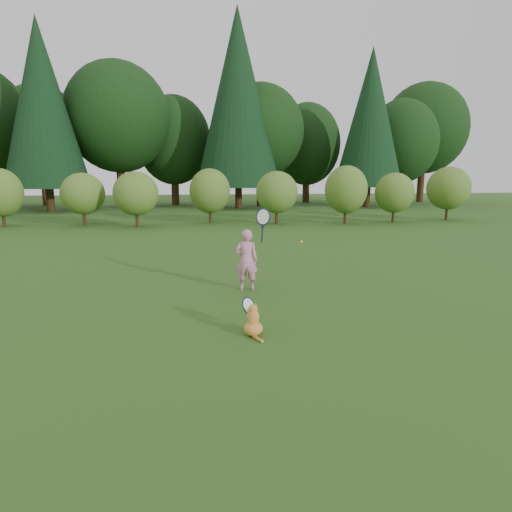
{
  "coord_description": "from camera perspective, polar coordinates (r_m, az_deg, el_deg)",
  "views": [
    {
      "loc": [
        -1.06,
        -7.1,
        2.17
      ],
      "look_at": [
        0.2,
        0.8,
        0.7
      ],
      "focal_mm": 30.0,
      "sensor_mm": 36.0,
      "label": 1
    }
  ],
  "objects": [
    {
      "name": "ground",
      "position": [
        7.49,
        -0.55,
        -6.41
      ],
      "size": [
        100.0,
        100.0,
        0.0
      ],
      "primitive_type": "plane",
      "color": "#254E16",
      "rests_on": "ground"
    },
    {
      "name": "shrub_row",
      "position": [
        20.14,
        -6.1,
        8.16
      ],
      "size": [
        28.0,
        3.0,
        2.8
      ],
      "primitive_type": null,
      "color": "#467123",
      "rests_on": "ground"
    },
    {
      "name": "woodland_backdrop",
      "position": [
        30.58,
        -7.4,
        20.36
      ],
      "size": [
        48.0,
        10.0,
        15.0
      ],
      "primitive_type": null,
      "color": "black",
      "rests_on": "ground"
    },
    {
      "name": "child",
      "position": [
        8.27,
        -1.19,
        -0.33
      ],
      "size": [
        0.7,
        0.46,
        1.79
      ],
      "rotation": [
        0.0,
        0.0,
        3.01
      ],
      "color": "pink",
      "rests_on": "ground"
    },
    {
      "name": "cat",
      "position": [
        6.02,
        -0.39,
        -8.35
      ],
      "size": [
        0.36,
        0.68,
        0.6
      ],
      "rotation": [
        0.0,
        0.0,
        -0.09
      ],
      "color": "orange",
      "rests_on": "ground"
    },
    {
      "name": "tennis_ball",
      "position": [
        9.11,
        6.07,
        1.9
      ],
      "size": [
        0.06,
        0.06,
        0.06
      ],
      "color": "yellow",
      "rests_on": "ground"
    }
  ]
}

